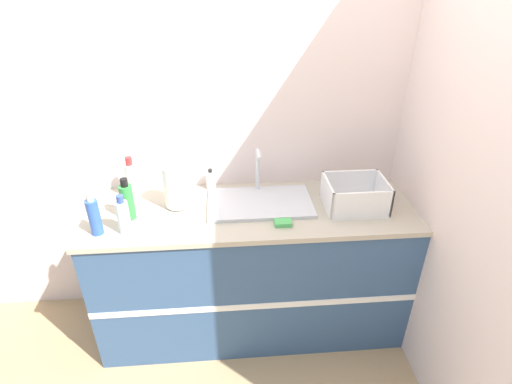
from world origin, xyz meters
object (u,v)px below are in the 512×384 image
object	(u,v)px
paper_towel_roll	(176,186)
bottle_clear	(123,216)
dish_rack	(355,198)
bottle_green	(127,201)
soap_dispenser	(211,180)
sink	(260,201)
bottle_blue	(94,216)
bottle_white_spray	(132,180)

from	to	relation	value
paper_towel_roll	bottle_clear	bearing A→B (deg)	-136.02
dish_rack	bottle_clear	distance (m)	1.24
bottle_green	soap_dispenser	distance (m)	0.52
soap_dispenser	sink	bearing A→B (deg)	-36.09
sink	soap_dispenser	size ratio (longest dim) A/B	4.51
sink	bottle_green	world-z (taller)	sink
bottle_clear	bottle_blue	world-z (taller)	bottle_blue
sink	bottle_clear	world-z (taller)	sink
paper_towel_roll	soap_dispenser	xyz separation A→B (m)	(0.19, 0.19, -0.07)
dish_rack	bottle_blue	bearing A→B (deg)	-174.14
bottle_blue	soap_dispenser	xyz separation A→B (m)	(0.57, 0.43, -0.05)
paper_towel_roll	bottle_green	size ratio (longest dim) A/B	1.06
bottle_green	bottle_blue	xyz separation A→B (m)	(-0.14, -0.13, -0.00)
bottle_clear	soap_dispenser	size ratio (longest dim) A/B	1.65
bottle_clear	soap_dispenser	distance (m)	0.60
bottle_white_spray	dish_rack	bearing A→B (deg)	-9.70
sink	soap_dispenser	bearing A→B (deg)	143.91
bottle_green	bottle_blue	size ratio (longest dim) A/B	1.01
bottle_white_spray	bottle_blue	size ratio (longest dim) A/B	1.09
sink	bottle_clear	xyz separation A→B (m)	(-0.71, -0.22, 0.08)
sink	soap_dispenser	distance (m)	0.35
bottle_clear	bottle_blue	size ratio (longest dim) A/B	0.92
dish_rack	bottle_green	distance (m)	1.24
bottle_clear	bottle_blue	xyz separation A→B (m)	(-0.14, 0.00, 0.01)
dish_rack	soap_dispenser	size ratio (longest dim) A/B	2.53
dish_rack	bottle_clear	bearing A→B (deg)	-173.45
sink	paper_towel_roll	bearing A→B (deg)	178.45
bottle_green	paper_towel_roll	bearing A→B (deg)	21.92
sink	dish_rack	xyz separation A→B (m)	(0.52, -0.08, 0.05)
bottle_green	bottle_white_spray	xyz separation A→B (m)	(-0.02, 0.22, 0.01)
bottle_blue	paper_towel_roll	bearing A→B (deg)	31.27
paper_towel_roll	bottle_green	world-z (taller)	paper_towel_roll
paper_towel_roll	bottle_green	xyz separation A→B (m)	(-0.25, -0.10, -0.02)
bottle_green	bottle_white_spray	bearing A→B (deg)	94.05
paper_towel_roll	bottle_clear	size ratio (longest dim) A/B	1.16
paper_towel_roll	dish_rack	bearing A→B (deg)	-5.29
sink	paper_towel_roll	distance (m)	0.48
bottle_blue	soap_dispenser	world-z (taller)	bottle_blue
sink	bottle_clear	size ratio (longest dim) A/B	2.73
sink	bottle_white_spray	distance (m)	0.75
bottle_white_spray	paper_towel_roll	bearing A→B (deg)	-25.04
paper_towel_roll	dish_rack	size ratio (longest dim) A/B	0.76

